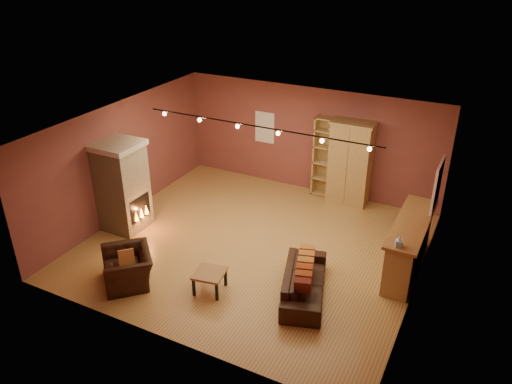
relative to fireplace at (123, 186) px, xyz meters
The scene contains 16 objects.
floor 3.28m from the fireplace, 11.16° to the left, with size 7.00×7.00×0.00m, color olive.
ceiling 3.55m from the fireplace, 11.16° to the left, with size 7.00×7.00×0.00m, color #5A2F1C.
back_wall 4.92m from the fireplace, 51.69° to the left, with size 7.00×0.02×2.80m, color brown.
left_wall 0.83m from the fireplace, 127.41° to the left, with size 0.02×6.50×2.80m, color brown.
right_wall 6.58m from the fireplace, ahead, with size 0.02×6.50×2.80m, color brown.
fireplace is the anchor object (origin of this frame).
back_window 4.24m from the fireplace, 65.55° to the left, with size 0.56×0.04×0.86m, color white.
bookcase 5.25m from the fireplace, 45.35° to the left, with size 0.87×0.34×2.14m.
armoire 5.55m from the fireplace, 40.06° to the left, with size 1.07×0.61×2.17m.
bar_counter 6.38m from the fireplace, 11.13° to the left, with size 0.63×2.35×1.12m.
tissue_box 6.20m from the fireplace, ahead, with size 0.13×0.13×0.21m.
right_window 6.84m from the fireplace, 17.08° to the left, with size 0.05×0.90×1.00m, color white.
loveseat 4.75m from the fireplace, ahead, with size 1.10×1.99×0.79m.
armchair 2.31m from the fireplace, 49.22° to the right, with size 1.21×1.21×0.91m.
coffee_table 3.33m from the fireplace, 21.60° to the right, with size 0.65×0.65×0.43m.
track_rail 3.54m from the fireplace, 14.74° to the left, with size 5.20×0.09×0.13m.
Camera 1 is at (4.29, -8.33, 6.04)m, focal length 35.00 mm.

